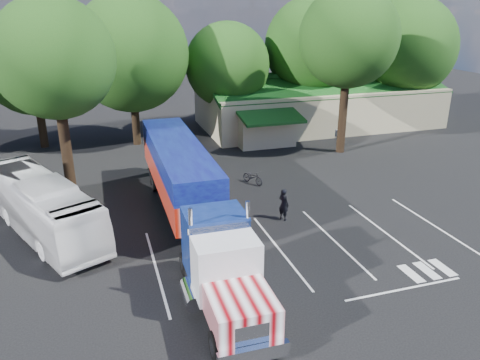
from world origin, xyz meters
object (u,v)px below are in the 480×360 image
object	(u,v)px
silver_sedan	(317,128)
tour_bus	(42,206)
bicycle	(253,177)
semi_truck	(187,187)
woman	(284,204)

from	to	relation	value
silver_sedan	tour_bus	bearing A→B (deg)	150.32
bicycle	silver_sedan	bearing A→B (deg)	18.55
semi_truck	woman	world-z (taller)	semi_truck
bicycle	silver_sedan	size ratio (longest dim) A/B	0.44
woman	tour_bus	distance (m)	13.62
semi_truck	woman	xyz separation A→B (m)	(5.59, -0.54, -1.55)
semi_truck	tour_bus	distance (m)	8.07
semi_truck	bicycle	size ratio (longest dim) A/B	11.49
tour_bus	bicycle	bearing A→B (deg)	-9.23
semi_truck	silver_sedan	bearing A→B (deg)	45.64
tour_bus	semi_truck	bearing A→B (deg)	-38.37
semi_truck	bicycle	world-z (taller)	semi_truck
semi_truck	silver_sedan	size ratio (longest dim) A/B	5.01
semi_truck	bicycle	distance (m)	8.31
semi_truck	tour_bus	size ratio (longest dim) A/B	1.83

